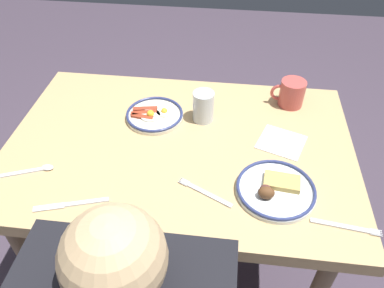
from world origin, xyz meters
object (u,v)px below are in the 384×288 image
object	(u,v)px
tea_spoon	(30,171)
plate_center_pancakes	(275,189)
drinking_glass	(203,108)
paper_napkin	(281,142)
fork_far	(346,227)
plate_near_main	(154,115)
coffee_mug	(291,93)
butter_knife	(71,204)
fork_near	(205,193)

from	to	relation	value
tea_spoon	plate_center_pancakes	bearing A→B (deg)	-179.37
drinking_glass	paper_napkin	xyz separation A→B (m)	(-0.29, 0.10, -0.05)
paper_napkin	fork_far	size ratio (longest dim) A/B	0.78
plate_near_main	drinking_glass	bearing A→B (deg)	-175.80
plate_near_main	paper_napkin	distance (m)	0.48
coffee_mug	drinking_glass	distance (m)	0.36
plate_near_main	fork_far	xyz separation A→B (m)	(-0.63, 0.43, -0.01)
plate_near_main	drinking_glass	world-z (taller)	drinking_glass
drinking_glass	butter_knife	distance (m)	0.57
fork_far	butter_knife	bearing A→B (deg)	1.15
fork_near	fork_far	xyz separation A→B (m)	(-0.40, 0.08, -0.00)
plate_center_pancakes	fork_near	world-z (taller)	plate_center_pancakes
plate_center_pancakes	plate_near_main	bearing A→B (deg)	-36.11
coffee_mug	butter_knife	xyz separation A→B (m)	(0.67, 0.59, -0.05)
drinking_glass	paper_napkin	distance (m)	0.31
butter_knife	tea_spoon	bearing A→B (deg)	-32.01
plate_near_main	tea_spoon	world-z (taller)	plate_near_main
plate_near_main	plate_center_pancakes	size ratio (longest dim) A/B	0.89
coffee_mug	fork_far	size ratio (longest dim) A/B	0.68
fork_far	tea_spoon	distance (m)	0.98
plate_center_pancakes	fork_near	xyz separation A→B (m)	(0.21, 0.03, -0.01)
paper_napkin	tea_spoon	world-z (taller)	tea_spoon
drinking_glass	plate_center_pancakes	bearing A→B (deg)	127.36
plate_center_pancakes	coffee_mug	xyz separation A→B (m)	(-0.07, -0.47, 0.04)
plate_center_pancakes	fork_near	bearing A→B (deg)	8.08
coffee_mug	fork_near	size ratio (longest dim) A/B	0.74
butter_knife	plate_near_main	bearing A→B (deg)	-110.27
drinking_glass	fork_far	distance (m)	0.63
coffee_mug	paper_napkin	xyz separation A→B (m)	(0.04, 0.24, -0.05)
coffee_mug	paper_napkin	bearing A→B (deg)	79.70
drinking_glass	fork_far	xyz separation A→B (m)	(-0.45, 0.44, -0.05)
plate_center_pancakes	coffee_mug	distance (m)	0.48
plate_near_main	fork_near	bearing A→B (deg)	122.79
paper_napkin	fork_far	distance (m)	0.38
paper_napkin	fork_near	size ratio (longest dim) A/B	0.85
drinking_glass	fork_near	distance (m)	0.37
coffee_mug	fork_far	bearing A→B (deg)	101.59
plate_center_pancakes	drinking_glass	xyz separation A→B (m)	(0.25, -0.33, 0.04)
plate_center_pancakes	tea_spoon	distance (m)	0.78
plate_center_pancakes	paper_napkin	distance (m)	0.24
butter_knife	paper_napkin	bearing A→B (deg)	-150.67
paper_napkin	butter_knife	size ratio (longest dim) A/B	0.70
fork_near	tea_spoon	size ratio (longest dim) A/B	0.88
butter_knife	coffee_mug	bearing A→B (deg)	-138.82
plate_center_pancakes	paper_napkin	world-z (taller)	plate_center_pancakes
plate_near_main	tea_spoon	xyz separation A→B (m)	(0.34, 0.33, -0.01)
paper_napkin	tea_spoon	distance (m)	0.85
coffee_mug	tea_spoon	distance (m)	0.98
fork_far	tea_spoon	bearing A→B (deg)	-5.73
plate_near_main	fork_far	bearing A→B (deg)	145.97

